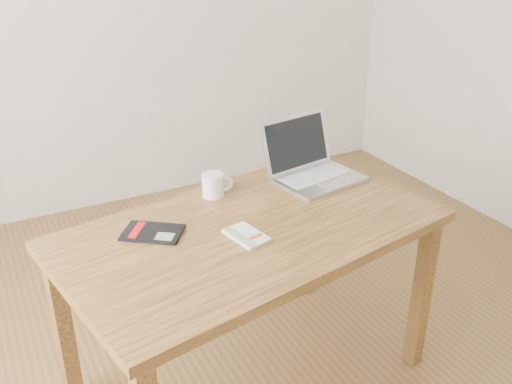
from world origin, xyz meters
name	(u,v)px	position (x,y,z in m)	size (l,w,h in m)	color
room	(253,62)	(-0.07, 0.00, 1.36)	(4.04, 4.04, 2.70)	brown
desk	(252,247)	(-0.06, 0.03, 0.66)	(1.50, 1.03, 0.75)	brown
white_guidebook	(246,236)	(-0.11, -0.03, 0.76)	(0.13, 0.18, 0.01)	silver
black_guidebook	(153,232)	(-0.40, 0.14, 0.76)	(0.25, 0.23, 0.01)	black
laptop	(311,166)	(0.37, 0.30, 0.80)	(0.41, 0.38, 0.24)	silver
coffee_mug	(214,185)	(-0.08, 0.33, 0.80)	(0.13, 0.09, 0.09)	white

